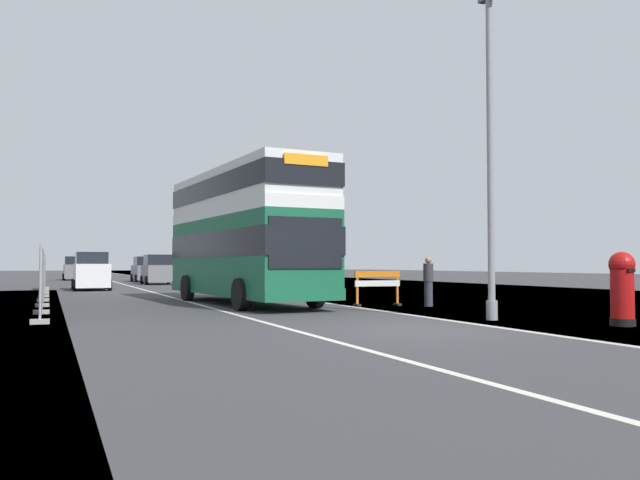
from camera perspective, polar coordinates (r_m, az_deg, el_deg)
The scene contains 11 objects.
ground at distance 15.00m, azimuth 10.01°, elevation -7.75°, with size 140.00×280.00×0.10m.
double_decker_bus at distance 23.84m, azimuth -6.62°, elevation 0.57°, with size 3.41×10.60×4.78m.
lamppost_foreground at distance 17.59m, azimuth 14.62°, elevation 6.48°, with size 0.29×0.70×8.55m.
red_pillar_postbox at distance 16.76m, azimuth 24.81°, elevation -3.59°, with size 0.58×0.58×1.72m.
roadworks_barrier at distance 22.57m, azimuth 5.02°, elevation -3.82°, with size 1.65×0.58×1.19m.
construction_site_fence at distance 28.96m, azimuth -22.91°, elevation -2.97°, with size 0.44×24.00×1.91m.
car_oncoming_near at distance 38.41m, azimuth -19.29°, elevation -2.65°, with size 1.96×4.33×2.09m.
car_receding_mid at distance 48.02m, azimuth -13.92°, elevation -2.58°, with size 2.10×3.97×2.10m.
car_receding_far at distance 54.98m, azimuth -14.95°, elevation -2.53°, with size 1.98×4.58×2.03m.
car_far_side at distance 62.50m, azimuth -20.59°, elevation -2.38°, with size 1.94×4.09×2.11m.
pedestrian_at_kerb at distance 22.53m, azimuth 9.41°, elevation -3.59°, with size 0.34×0.34×1.68m.
Camera 1 is at (-7.48, -12.49, 1.44)m, focal length 36.77 mm.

